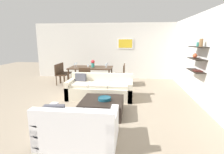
{
  "coord_description": "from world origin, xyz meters",
  "views": [
    {
      "loc": [
        0.98,
        -5.17,
        1.9
      ],
      "look_at": [
        0.36,
        0.2,
        0.75
      ],
      "focal_mm": 28.12,
      "sensor_mm": 36.0,
      "label": 1
    }
  ],
  "objects": [
    {
      "name": "dining_chair_foot",
      "position": [
        -0.77,
        1.21,
        0.5
      ],
      "size": [
        0.44,
        0.44,
        0.88
      ],
      "color": "#422D1E",
      "rests_on": "ground"
    },
    {
      "name": "wine_glass_left_far",
      "position": [
        -1.44,
        2.24,
        0.88
      ],
      "size": [
        0.07,
        0.07,
        0.18
      ],
      "color": "silver",
      "rests_on": "dining_table"
    },
    {
      "name": "wine_glass_right_far",
      "position": [
        -0.1,
        2.24,
        0.88
      ],
      "size": [
        0.08,
        0.08,
        0.18
      ],
      "color": "silver",
      "rests_on": "dining_table"
    },
    {
      "name": "right_wall_shelf_unit",
      "position": [
        3.03,
        0.59,
        1.35
      ],
      "size": [
        0.34,
        8.2,
        2.7
      ],
      "color": "silver",
      "rests_on": "ground"
    },
    {
      "name": "wine_glass_left_near",
      "position": [
        -1.44,
        1.99,
        0.87
      ],
      "size": [
        0.06,
        0.06,
        0.17
      ],
      "color": "silver",
      "rests_on": "dining_table"
    },
    {
      "name": "dining_chair_left_near",
      "position": [
        -2.08,
        1.89,
        0.5
      ],
      "size": [
        0.44,
        0.44,
        0.88
      ],
      "color": "#422D1E",
      "rests_on": "ground"
    },
    {
      "name": "back_wall_unit",
      "position": [
        0.3,
        3.53,
        1.35
      ],
      "size": [
        8.4,
        0.09,
        2.7
      ],
      "color": "silver",
      "rests_on": "ground"
    },
    {
      "name": "decorative_bowl",
      "position": [
        0.3,
        -0.93,
        0.42
      ],
      "size": [
        0.34,
        0.34,
        0.08
      ],
      "color": "navy",
      "rests_on": "coffee_table"
    },
    {
      "name": "dining_chair_right_far",
      "position": [
        0.54,
        2.35,
        0.5
      ],
      "size": [
        0.44,
        0.44,
        0.88
      ],
      "color": "#422D1E",
      "rests_on": "ground"
    },
    {
      "name": "coffee_table",
      "position": [
        0.23,
        -0.92,
        0.19
      ],
      "size": [
        1.06,
        1.05,
        0.38
      ],
      "color": "black",
      "rests_on": "ground"
    },
    {
      "name": "wine_glass_right_near",
      "position": [
        -0.1,
        1.99,
        0.86
      ],
      "size": [
        0.08,
        0.08,
        0.16
      ],
      "color": "silver",
      "rests_on": "dining_table"
    },
    {
      "name": "sofa_beige",
      "position": [
        -0.05,
        0.34,
        0.29
      ],
      "size": [
        2.12,
        0.9,
        0.78
      ],
      "color": "beige",
      "rests_on": "ground"
    },
    {
      "name": "wine_glass_foot",
      "position": [
        -0.77,
        1.67,
        0.88
      ],
      "size": [
        0.07,
        0.07,
        0.18
      ],
      "color": "silver",
      "rests_on": "dining_table"
    },
    {
      "name": "dining_table",
      "position": [
        -0.77,
        2.12,
        0.68
      ],
      "size": [
        1.81,
        1.01,
        0.75
      ],
      "color": "#422D1E",
      "rests_on": "ground"
    },
    {
      "name": "loveseat_white",
      "position": [
        0.01,
        -2.26,
        0.29
      ],
      "size": [
        1.43,
        0.9,
        0.78
      ],
      "color": "white",
      "rests_on": "ground"
    },
    {
      "name": "dining_chair_right_near",
      "position": [
        0.54,
        1.89,
        0.5
      ],
      "size": [
        0.44,
        0.44,
        0.88
      ],
      "color": "#422D1E",
      "rests_on": "ground"
    },
    {
      "name": "dining_chair_left_far",
      "position": [
        -2.08,
        2.35,
        0.5
      ],
      "size": [
        0.44,
        0.44,
        0.88
      ],
      "color": "#422D1E",
      "rests_on": "ground"
    },
    {
      "name": "ground_plane",
      "position": [
        0.0,
        0.0,
        0.0
      ],
      "size": [
        18.0,
        18.0,
        0.0
      ],
      "primitive_type": "plane",
      "color": "gray"
    },
    {
      "name": "centerpiece_vase",
      "position": [
        -0.68,
        2.12,
        0.92
      ],
      "size": [
        0.16,
        0.16,
        0.31
      ],
      "color": "teal",
      "rests_on": "dining_table"
    }
  ]
}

